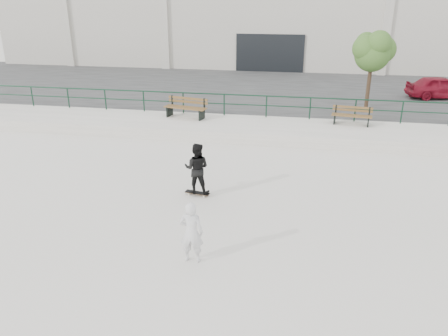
% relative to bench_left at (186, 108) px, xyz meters
% --- Properties ---
extents(ground, '(120.00, 120.00, 0.00)m').
position_rel_bench_left_xyz_m(ground, '(2.67, -10.07, -0.96)').
color(ground, beige).
rests_on(ground, ground).
extents(ledge, '(30.00, 3.00, 0.50)m').
position_rel_bench_left_xyz_m(ledge, '(2.67, -0.57, -0.71)').
color(ledge, '#B8B4A8').
rests_on(ledge, ground).
extents(parking_strip, '(60.00, 14.00, 0.50)m').
position_rel_bench_left_xyz_m(parking_strip, '(2.67, 7.93, -0.71)').
color(parking_strip, '#303030').
rests_on(parking_strip, ground).
extents(railing, '(28.00, 0.06, 1.03)m').
position_rel_bench_left_xyz_m(railing, '(2.67, 0.73, 0.28)').
color(railing, '#123321').
rests_on(railing, ledge).
extents(commercial_building, '(44.20, 16.33, 8.00)m').
position_rel_bench_left_xyz_m(commercial_building, '(2.67, 21.92, 3.62)').
color(commercial_building, '#A9A498').
rests_on(commercial_building, ground).
extents(bench_left, '(2.09, 0.99, 0.93)m').
position_rel_bench_left_xyz_m(bench_left, '(0.00, 0.00, 0.00)').
color(bench_left, brown).
rests_on(bench_left, ledge).
extents(bench_right, '(1.77, 0.73, 0.79)m').
position_rel_bench_left_xyz_m(bench_right, '(7.49, 0.19, -0.07)').
color(bench_right, brown).
rests_on(bench_right, ledge).
extents(tree, '(2.15, 1.91, 3.81)m').
position_rel_bench_left_xyz_m(tree, '(8.52, 3.46, 2.40)').
color(tree, '#3D2F1E').
rests_on(tree, parking_strip).
extents(red_car, '(3.78, 1.99, 1.23)m').
position_rel_bench_left_xyz_m(red_car, '(12.73, 6.50, 0.15)').
color(red_car, maroon).
rests_on(red_car, parking_strip).
extents(skateboard, '(0.80, 0.33, 0.09)m').
position_rel_bench_left_xyz_m(skateboard, '(2.28, -7.18, -0.89)').
color(skateboard, black).
rests_on(skateboard, ground).
extents(standing_skater, '(0.79, 0.62, 1.61)m').
position_rel_bench_left_xyz_m(standing_skater, '(2.28, -7.18, -0.06)').
color(standing_skater, black).
rests_on(standing_skater, skateboard).
extents(seated_skater, '(0.57, 0.38, 1.52)m').
position_rel_bench_left_xyz_m(seated_skater, '(3.02, -10.74, -0.20)').
color(seated_skater, silver).
rests_on(seated_skater, ground).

